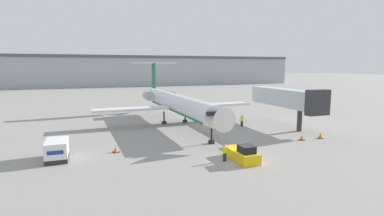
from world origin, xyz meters
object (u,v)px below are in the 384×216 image
at_px(pushback_tug, 242,154).
at_px(worker_near_tug, 225,152).
at_px(traffic_cone_right, 302,138).
at_px(airplane_main, 176,103).
at_px(jet_bridge, 287,98).
at_px(traffic_cone_mid, 320,135).
at_px(worker_by_wing, 242,120).
at_px(luggage_cart, 57,150).
at_px(traffic_cone_left, 116,149).

relative_size(pushback_tug, worker_near_tug, 2.61).
distance_m(worker_near_tug, traffic_cone_right, 13.67).
bearing_deg(pushback_tug, airplane_main, 91.43).
bearing_deg(jet_bridge, traffic_cone_mid, -92.94).
height_order(pushback_tug, traffic_cone_mid, pushback_tug).
xyz_separation_m(worker_by_wing, traffic_cone_mid, (5.64, -10.39, -0.55)).
bearing_deg(luggage_cart, traffic_cone_mid, -3.83).
bearing_deg(traffic_cone_left, traffic_cone_right, -6.37).
distance_m(luggage_cart, traffic_cone_right, 28.47).
height_order(traffic_cone_left, traffic_cone_right, traffic_cone_left).
distance_m(luggage_cart, traffic_cone_mid, 31.33).
relative_size(traffic_cone_mid, jet_bridge, 0.06).
distance_m(pushback_tug, traffic_cone_left, 13.45).
distance_m(traffic_cone_left, jet_bridge, 26.68).
xyz_separation_m(pushback_tug, worker_by_wing, (8.43, 14.86, 0.33)).
relative_size(worker_near_tug, worker_by_wing, 0.94).
xyz_separation_m(traffic_cone_right, jet_bridge, (3.26, 7.52, 4.16)).
height_order(luggage_cart, jet_bridge, jet_bridge).
relative_size(worker_near_tug, traffic_cone_left, 2.35).
bearing_deg(traffic_cone_right, worker_near_tug, -161.56).
bearing_deg(traffic_cone_right, pushback_tug, -157.78).
relative_size(traffic_cone_left, jet_bridge, 0.05).
relative_size(worker_near_tug, traffic_cone_right, 2.51).
distance_m(worker_near_tug, traffic_cone_mid, 16.38).
xyz_separation_m(traffic_cone_left, jet_bridge, (25.88, 5.00, 4.15)).
bearing_deg(traffic_cone_right, jet_bridge, 66.58).
xyz_separation_m(luggage_cart, jet_bridge, (31.65, 5.54, 3.48)).
xyz_separation_m(pushback_tug, traffic_cone_left, (-11.41, 7.10, -0.32)).
relative_size(luggage_cart, worker_by_wing, 2.09).
height_order(worker_near_tug, jet_bridge, jet_bridge).
height_order(airplane_main, jet_bridge, airplane_main).
distance_m(airplane_main, traffic_cone_mid, 21.68).
bearing_deg(airplane_main, traffic_cone_left, -129.73).
bearing_deg(traffic_cone_mid, jet_bridge, 87.06).
distance_m(airplane_main, traffic_cone_right, 19.80).
height_order(traffic_cone_mid, jet_bridge, jet_bridge).
bearing_deg(pushback_tug, worker_near_tug, 171.54).
bearing_deg(traffic_cone_mid, worker_by_wing, 118.51).
bearing_deg(jet_bridge, pushback_tug, -140.08).
height_order(pushback_tug, jet_bridge, jet_bridge).
relative_size(worker_near_tug, jet_bridge, 0.12).
bearing_deg(traffic_cone_mid, traffic_cone_right, 177.86).
distance_m(traffic_cone_right, traffic_cone_mid, 2.87).
height_order(worker_near_tug, traffic_cone_right, worker_near_tug).
height_order(worker_by_wing, jet_bridge, jet_bridge).
relative_size(pushback_tug, worker_by_wing, 2.45).
xyz_separation_m(worker_near_tug, traffic_cone_mid, (15.82, 4.21, -0.48)).
bearing_deg(worker_near_tug, pushback_tug, -8.46).
distance_m(airplane_main, worker_near_tug, 20.17).
bearing_deg(worker_near_tug, worker_by_wing, 55.10).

